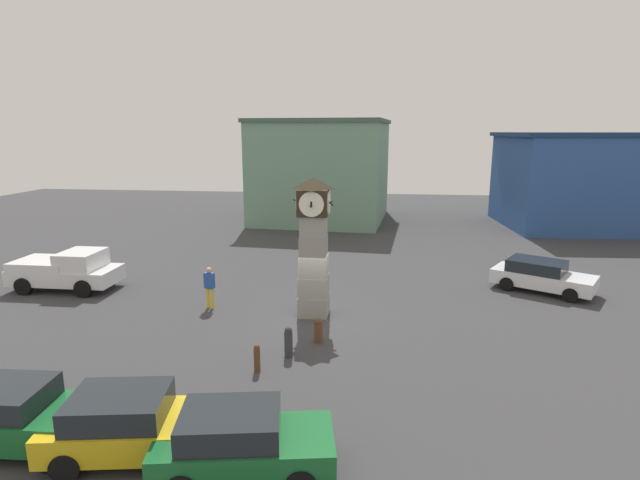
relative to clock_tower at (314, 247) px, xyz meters
The scene contains 13 objects.
ground_plane 2.82m from the clock_tower, 79.73° to the right, with size 81.27×81.27×0.00m, color #38383A.
clock_tower is the anchor object (origin of this frame).
bollard_near_tower 5.70m from the clock_tower, 102.06° to the right, with size 0.20×0.20×0.89m.
bollard_mid_row 4.57m from the clock_tower, 94.43° to the right, with size 0.27×0.27×1.05m.
bollard_far_row 3.59m from the clock_tower, 78.96° to the right, with size 0.31×0.31×0.89m.
car_navy_sedan 11.36m from the clock_tower, 122.67° to the right, with size 4.66×2.07×1.53m.
car_near_tower 10.04m from the clock_tower, 107.53° to the right, with size 4.08×2.42×1.51m.
car_by_building 9.93m from the clock_tower, 91.66° to the right, with size 4.07×2.38×1.48m.
car_far_lot 11.12m from the clock_tower, 23.07° to the left, with size 4.71×3.81×1.44m.
pickup_truck 12.21m from the clock_tower, behind, with size 4.82×2.31×1.85m.
pedestrian_near_bench 4.76m from the clock_tower, behind, with size 0.45×0.33×1.77m.
warehouse_blue_far 22.38m from the clock_tower, 95.79° to the left, with size 11.20×11.52×8.19m.
storefront_low_left 30.65m from the clock_tower, 44.96° to the left, with size 19.97×10.89×7.17m.
Camera 1 is at (2.50, -18.64, 7.28)m, focal length 28.00 mm.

